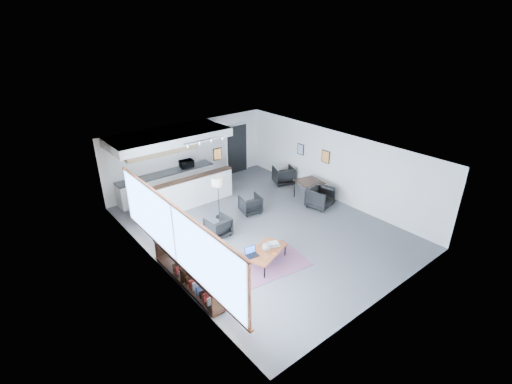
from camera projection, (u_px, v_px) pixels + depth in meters
room at (261, 191)px, 11.60m from camera, size 7.02×9.02×2.62m
window at (174, 236)px, 8.93m from camera, size 0.10×5.95×1.66m
console at (187, 274)px, 9.40m from camera, size 0.35×3.00×0.80m
kitchenette at (171, 165)px, 13.50m from camera, size 4.20×1.96×2.60m
doorway at (237, 149)px, 16.12m from camera, size 1.10×0.12×2.15m
track_light at (205, 141)px, 12.30m from camera, size 1.60×0.07×0.15m
wall_art_lower at (326, 157)px, 13.76m from camera, size 0.03×0.38×0.48m
wall_art_upper at (301, 149)px, 14.70m from camera, size 0.03×0.34×0.44m
kilim_rug at (266, 263)px, 10.35m from camera, size 2.40×1.79×0.01m
coffee_table at (266, 251)px, 10.19m from camera, size 1.44×1.09×0.42m
laptop at (251, 253)px, 9.97m from camera, size 0.36×0.31×0.23m
ceramic_pot at (266, 247)px, 10.12m from camera, size 0.24×0.24×0.24m
book_stack at (274, 244)px, 10.40m from camera, size 0.37×0.33×0.10m
coaster at (274, 253)px, 10.04m from camera, size 0.11×0.11×0.01m
armchair_left at (218, 226)px, 11.53m from camera, size 0.71×0.67×0.70m
armchair_right at (250, 204)px, 12.93m from camera, size 0.80×0.77×0.70m
floor_lamp at (218, 183)px, 12.22m from camera, size 0.56×0.56×1.49m
dining_table at (309, 183)px, 13.79m from camera, size 0.98×0.98×0.72m
dining_chair_near at (320, 198)px, 13.32m from camera, size 0.82×0.79×0.71m
dining_chair_far at (283, 176)px, 15.24m from camera, size 0.85×0.83×0.68m
microwave at (186, 163)px, 14.42m from camera, size 0.53×0.32×0.35m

